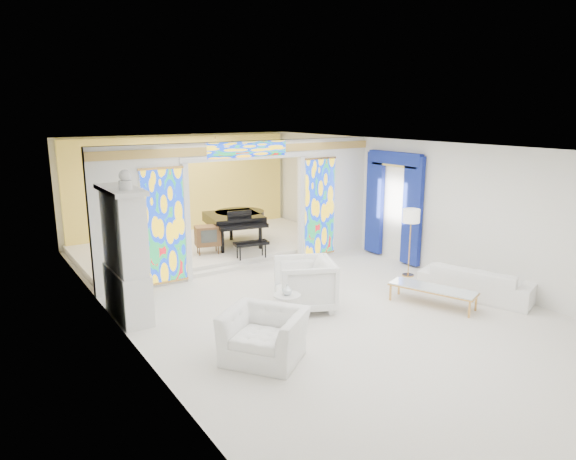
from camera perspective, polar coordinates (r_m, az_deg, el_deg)
floor at (r=10.67m, az=0.70°, el=-6.99°), size 12.00×12.00×0.00m
ceiling at (r=10.04m, az=0.75°, el=9.31°), size 7.00×12.00×0.02m
wall_back at (r=15.52m, az=-11.77°, el=4.82°), size 7.00×0.02×3.00m
wall_left at (r=8.84m, az=-18.48°, el=-1.76°), size 0.02×12.00×3.00m
wall_right at (r=12.51m, az=14.18°, el=2.74°), size 0.02×12.00×3.00m
partition_wall at (r=11.90m, az=-4.65°, el=3.33°), size 7.00×0.22×3.00m
stained_glass_left at (r=11.06m, az=-13.62°, el=0.39°), size 0.90×0.04×2.40m
stained_glass_right at (r=12.95m, az=3.52°, el=2.57°), size 0.90×0.04×2.40m
stained_glass_transom at (r=11.66m, az=-4.50°, el=8.92°), size 2.00×0.04×0.34m
alcove_platform at (r=14.07m, az=-8.64°, el=-1.75°), size 6.80×3.80×0.18m
gold_curtain_back at (r=15.41m, az=-11.60°, el=4.77°), size 6.70×0.10×2.90m
chandelier at (r=13.65m, az=-8.05°, el=8.30°), size 0.48×0.48×0.30m
blue_drapes at (r=12.90m, az=11.62°, el=3.53°), size 0.14×1.85×2.65m
china_cabinet at (r=9.55m, az=-17.63°, el=-2.67°), size 0.56×1.46×2.72m
armchair_left at (r=7.86m, az=-2.68°, el=-11.62°), size 1.51×1.54×0.76m
armchair_right at (r=9.70m, az=1.87°, el=-6.03°), size 1.39×1.38×0.97m
sofa at (r=11.03m, az=20.21°, el=-5.40°), size 1.53×2.32×0.63m
side_table at (r=8.95m, az=-0.10°, el=-8.41°), size 0.54×0.54×0.59m
vase at (r=8.84m, az=-0.10°, el=-6.63°), size 0.23×0.23×0.18m
coffee_table at (r=10.27m, az=15.78°, el=-6.31°), size 1.08×1.72×0.37m
floor_lamp at (r=11.71m, az=13.51°, el=1.18°), size 0.39×0.39×1.54m
grand_piano at (r=13.72m, az=-5.68°, el=1.28°), size 1.87×2.63×1.02m
tv_console at (r=12.89m, az=-8.93°, el=-0.64°), size 0.69×0.54×0.70m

